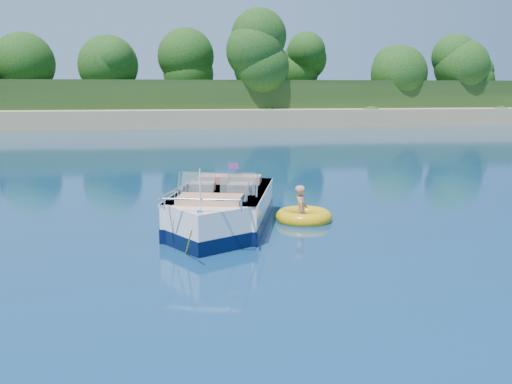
# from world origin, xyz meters

# --- Properties ---
(ground) EXTENTS (160.00, 160.00, 0.00)m
(ground) POSITION_xyz_m (0.00, 0.00, 0.00)
(ground) COLOR #0A2549
(ground) RESTS_ON ground
(shoreline) EXTENTS (170.00, 59.00, 6.00)m
(shoreline) POSITION_xyz_m (0.00, 63.77, 0.98)
(shoreline) COLOR tan
(shoreline) RESTS_ON ground
(treeline) EXTENTS (150.00, 7.12, 8.19)m
(treeline) POSITION_xyz_m (0.04, 41.01, 5.55)
(treeline) COLOR black
(treeline) RESTS_ON ground
(motorboat) EXTENTS (3.04, 5.60, 1.91)m
(motorboat) POSITION_xyz_m (-0.43, 0.38, 0.37)
(motorboat) COLOR white
(motorboat) RESTS_ON ground
(tow_tube) EXTENTS (1.82, 1.82, 0.37)m
(tow_tube) POSITION_xyz_m (1.67, 0.80, 0.09)
(tow_tube) COLOR #E9B00F
(tow_tube) RESTS_ON ground
(boy) EXTENTS (0.48, 0.76, 1.39)m
(boy) POSITION_xyz_m (1.61, 0.84, 0.00)
(boy) COLOR tan
(boy) RESTS_ON ground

